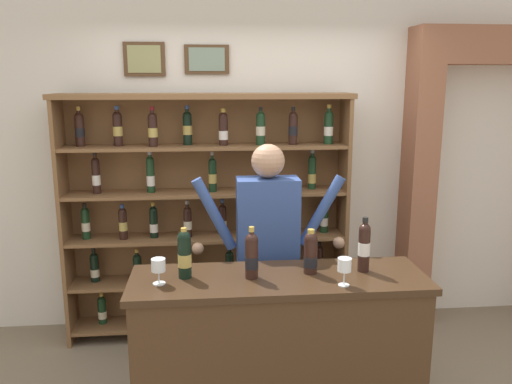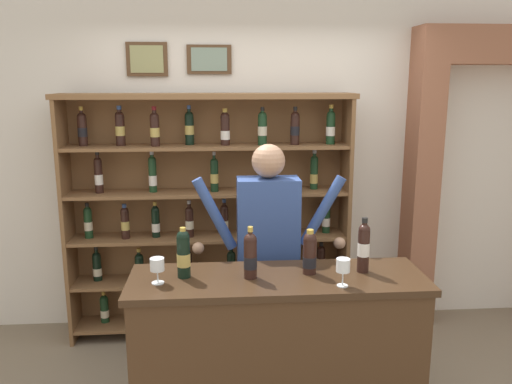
{
  "view_description": "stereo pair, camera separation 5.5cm",
  "coord_description": "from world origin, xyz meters",
  "px_view_note": "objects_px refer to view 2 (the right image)",
  "views": [
    {
      "loc": [
        -0.35,
        -2.76,
        2.07
      ],
      "look_at": [
        -0.05,
        0.4,
        1.37
      ],
      "focal_mm": 36.28,
      "sensor_mm": 36.0,
      "label": 1
    },
    {
      "loc": [
        -0.29,
        -2.77,
        2.07
      ],
      "look_at": [
        -0.05,
        0.4,
        1.37
      ],
      "focal_mm": 36.28,
      "sensor_mm": 36.0,
      "label": 2
    }
  ],
  "objects_px": {
    "wine_glass_spare": "(157,265)",
    "wine_glass_right": "(343,266)",
    "wine_shelf": "(209,208)",
    "tasting_counter": "(277,353)",
    "tasting_bottle_bianco": "(364,246)",
    "tasting_bottle_riserva": "(250,255)",
    "shopkeeper": "(268,238)",
    "tasting_bottle_brunello": "(310,253)",
    "tasting_bottle_prosecco": "(183,253)"
  },
  "relations": [
    {
      "from": "wine_glass_spare",
      "to": "wine_glass_right",
      "type": "bearing_deg",
      "value": -6.66
    },
    {
      "from": "wine_shelf",
      "to": "tasting_counter",
      "type": "relative_size",
      "value": 1.33
    },
    {
      "from": "tasting_bottle_bianco",
      "to": "wine_glass_spare",
      "type": "distance_m",
      "value": 1.18
    },
    {
      "from": "tasting_counter",
      "to": "tasting_bottle_riserva",
      "type": "height_order",
      "value": "tasting_bottle_riserva"
    },
    {
      "from": "wine_shelf",
      "to": "shopkeeper",
      "type": "distance_m",
      "value": 0.83
    },
    {
      "from": "tasting_bottle_brunello",
      "to": "tasting_bottle_prosecco",
      "type": "bearing_deg",
      "value": -179.92
    },
    {
      "from": "tasting_bottle_prosecco",
      "to": "tasting_bottle_riserva",
      "type": "relative_size",
      "value": 0.97
    },
    {
      "from": "shopkeeper",
      "to": "wine_glass_spare",
      "type": "xyz_separation_m",
      "value": [
        -0.67,
        -0.58,
        0.04
      ]
    },
    {
      "from": "tasting_bottle_bianco",
      "to": "wine_glass_spare",
      "type": "xyz_separation_m",
      "value": [
        -1.18,
        -0.09,
        -0.05
      ]
    },
    {
      "from": "tasting_counter",
      "to": "tasting_bottle_prosecco",
      "type": "bearing_deg",
      "value": 175.99
    },
    {
      "from": "tasting_bottle_prosecco",
      "to": "wine_glass_right",
      "type": "xyz_separation_m",
      "value": [
        0.87,
        -0.2,
        -0.03
      ]
    },
    {
      "from": "tasting_counter",
      "to": "tasting_bottle_prosecco",
      "type": "xyz_separation_m",
      "value": [
        -0.53,
        0.04,
        0.62
      ]
    },
    {
      "from": "shopkeeper",
      "to": "wine_glass_spare",
      "type": "distance_m",
      "value": 0.89
    },
    {
      "from": "tasting_bottle_prosecco",
      "to": "wine_glass_right",
      "type": "distance_m",
      "value": 0.89
    },
    {
      "from": "tasting_bottle_brunello",
      "to": "wine_glass_spare",
      "type": "bearing_deg",
      "value": -174.43
    },
    {
      "from": "tasting_bottle_riserva",
      "to": "shopkeeper",
      "type": "bearing_deg",
      "value": 74.16
    },
    {
      "from": "tasting_bottle_bianco",
      "to": "tasting_bottle_riserva",
      "type": "bearing_deg",
      "value": -175.85
    },
    {
      "from": "wine_glass_right",
      "to": "tasting_bottle_brunello",
      "type": "bearing_deg",
      "value": 126.05
    },
    {
      "from": "tasting_bottle_brunello",
      "to": "wine_glass_right",
      "type": "relative_size",
      "value": 1.69
    },
    {
      "from": "tasting_counter",
      "to": "tasting_bottle_riserva",
      "type": "relative_size",
      "value": 5.65
    },
    {
      "from": "tasting_bottle_riserva",
      "to": "wine_glass_spare",
      "type": "distance_m",
      "value": 0.52
    },
    {
      "from": "shopkeeper",
      "to": "tasting_bottle_prosecco",
      "type": "height_order",
      "value": "shopkeeper"
    },
    {
      "from": "wine_shelf",
      "to": "tasting_bottle_riserva",
      "type": "distance_m",
      "value": 1.29
    },
    {
      "from": "shopkeeper",
      "to": "tasting_bottle_brunello",
      "type": "height_order",
      "value": "shopkeeper"
    },
    {
      "from": "tasting_counter",
      "to": "shopkeeper",
      "type": "relative_size",
      "value": 1.03
    },
    {
      "from": "tasting_bottle_bianco",
      "to": "wine_glass_right",
      "type": "xyz_separation_m",
      "value": [
        -0.17,
        -0.21,
        -0.04
      ]
    },
    {
      "from": "shopkeeper",
      "to": "tasting_bottle_prosecco",
      "type": "distance_m",
      "value": 0.73
    },
    {
      "from": "tasting_bottle_bianco",
      "to": "shopkeeper",
      "type": "bearing_deg",
      "value": 135.74
    },
    {
      "from": "tasting_counter",
      "to": "tasting_bottle_prosecco",
      "type": "height_order",
      "value": "tasting_bottle_prosecco"
    },
    {
      "from": "tasting_bottle_prosecco",
      "to": "tasting_bottle_bianco",
      "type": "distance_m",
      "value": 1.04
    },
    {
      "from": "tasting_bottle_prosecco",
      "to": "wine_glass_spare",
      "type": "distance_m",
      "value": 0.17
    },
    {
      "from": "shopkeeper",
      "to": "wine_glass_spare",
      "type": "height_order",
      "value": "shopkeeper"
    },
    {
      "from": "shopkeeper",
      "to": "tasting_bottle_bianco",
      "type": "xyz_separation_m",
      "value": [
        0.51,
        -0.5,
        0.1
      ]
    },
    {
      "from": "shopkeeper",
      "to": "wine_shelf",
      "type": "bearing_deg",
      "value": 119.14
    },
    {
      "from": "wine_shelf",
      "to": "shopkeeper",
      "type": "xyz_separation_m",
      "value": [
        0.4,
        -0.72,
        -0.03
      ]
    },
    {
      "from": "tasting_counter",
      "to": "shopkeeper",
      "type": "height_order",
      "value": "shopkeeper"
    },
    {
      "from": "wine_shelf",
      "to": "tasting_counter",
      "type": "xyz_separation_m",
      "value": [
        0.41,
        -1.26,
        -0.58
      ]
    },
    {
      "from": "shopkeeper",
      "to": "tasting_bottle_bianco",
      "type": "relative_size",
      "value": 5.08
    },
    {
      "from": "tasting_bottle_brunello",
      "to": "wine_glass_right",
      "type": "bearing_deg",
      "value": -53.95
    },
    {
      "from": "tasting_bottle_riserva",
      "to": "tasting_bottle_bianco",
      "type": "bearing_deg",
      "value": 4.15
    },
    {
      "from": "wine_shelf",
      "to": "tasting_bottle_brunello",
      "type": "relative_size",
      "value": 8.59
    },
    {
      "from": "tasting_counter",
      "to": "tasting_bottle_brunello",
      "type": "xyz_separation_m",
      "value": [
        0.19,
        0.04,
        0.61
      ]
    },
    {
      "from": "tasting_bottle_riserva",
      "to": "tasting_counter",
      "type": "bearing_deg",
      "value": 1.86
    },
    {
      "from": "wine_glass_right",
      "to": "wine_glass_spare",
      "type": "height_order",
      "value": "wine_glass_right"
    },
    {
      "from": "wine_shelf",
      "to": "tasting_bottle_bianco",
      "type": "xyz_separation_m",
      "value": [
        0.91,
        -1.22,
        0.06
      ]
    },
    {
      "from": "tasting_bottle_riserva",
      "to": "tasting_bottle_brunello",
      "type": "distance_m",
      "value": 0.35
    },
    {
      "from": "shopkeeper",
      "to": "tasting_bottle_riserva",
      "type": "xyz_separation_m",
      "value": [
        -0.15,
        -0.54,
        0.07
      ]
    },
    {
      "from": "wine_shelf",
      "to": "wine_glass_spare",
      "type": "relative_size",
      "value": 15.61
    },
    {
      "from": "tasting_bottle_prosecco",
      "to": "tasting_bottle_riserva",
      "type": "distance_m",
      "value": 0.38
    },
    {
      "from": "shopkeeper",
      "to": "tasting_bottle_riserva",
      "type": "relative_size",
      "value": 5.5
    }
  ]
}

